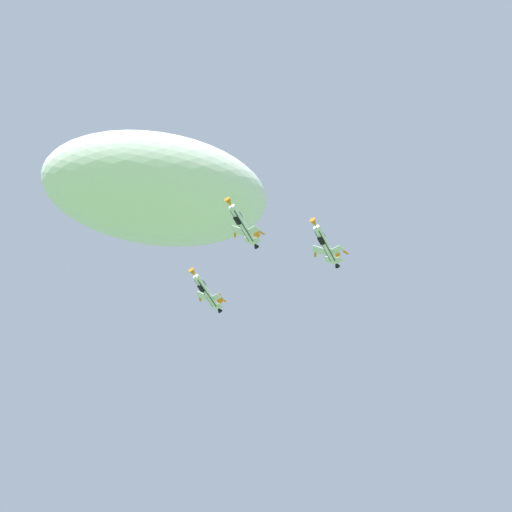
% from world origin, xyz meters
% --- Properties ---
extents(cloud_near_formation, '(74.19, 38.98, 29.97)m').
position_xyz_m(cloud_near_formation, '(-24.38, 95.03, 182.26)').
color(cloud_near_formation, white).
extents(fighter_jet_lead, '(11.20, 13.68, 5.80)m').
position_xyz_m(fighter_jet_lead, '(2.85, 76.64, 135.30)').
color(fighter_jet_lead, white).
extents(fighter_jet_left_wing, '(11.29, 13.68, 5.50)m').
position_xyz_m(fighter_jet_left_wing, '(24.54, 78.42, 133.89)').
color(fighter_jet_left_wing, white).
extents(fighter_jet_right_wing, '(11.19, 13.68, 5.86)m').
position_xyz_m(fighter_jet_right_wing, '(-3.92, 99.79, 136.39)').
color(fighter_jet_right_wing, white).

